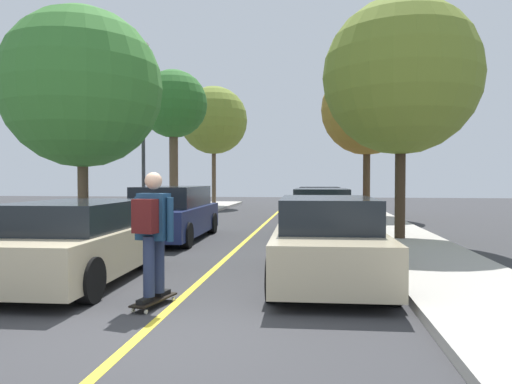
{
  "coord_description": "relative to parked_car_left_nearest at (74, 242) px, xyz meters",
  "views": [
    {
      "loc": [
        1.87,
        -5.03,
        1.7
      ],
      "look_at": [
        -0.07,
        10.83,
        1.27
      ],
      "focal_mm": 33.35,
      "sensor_mm": 36.0,
      "label": 1
    }
  ],
  "objects": [
    {
      "name": "street_tree_left_nearest",
      "position": [
        -2.04,
        4.32,
        3.41
      ],
      "size": [
        4.13,
        4.13,
        6.0
      ],
      "color": "brown",
      "rests_on": "sidewalk_left"
    },
    {
      "name": "fire_hydrant",
      "position": [
        -1.5,
        3.94,
        -0.18
      ],
      "size": [
        0.2,
        0.2,
        0.7
      ],
      "color": "#B2140F",
      "rests_on": "sidewalk_left"
    },
    {
      "name": "parked_car_right_nearest",
      "position": [
        4.18,
        0.56,
        0.02
      ],
      "size": [
        1.91,
        4.3,
        1.39
      ],
      "color": "#BCAD89",
      "rests_on": "ground"
    },
    {
      "name": "parked_car_right_far",
      "position": [
        4.18,
        13.51,
        0.0
      ],
      "size": [
        2.0,
        4.64,
        1.37
      ],
      "color": "maroon",
      "rests_on": "ground"
    },
    {
      "name": "center_line",
      "position": [
        2.09,
        1.58,
        -0.66
      ],
      "size": [
        0.12,
        39.2,
        0.01
      ],
      "primitive_type": "cube",
      "color": "gold",
      "rests_on": "ground"
    },
    {
      "name": "parked_car_right_near",
      "position": [
        4.18,
        7.46,
        0.02
      ],
      "size": [
        1.97,
        4.31,
        1.41
      ],
      "color": "#1E5B33",
      "rests_on": "ground"
    },
    {
      "name": "streetlamp",
      "position": [
        -1.75,
        7.98,
        2.94
      ],
      "size": [
        0.36,
        0.24,
        6.1
      ],
      "color": "#38383D",
      "rests_on": "sidewalk_left"
    },
    {
      "name": "street_tree_left_near",
      "position": [
        -2.04,
        12.41,
        4.21
      ],
      "size": [
        2.89,
        2.89,
        6.24
      ],
      "color": "brown",
      "rests_on": "sidewalk_left"
    },
    {
      "name": "street_tree_left_far",
      "position": [
        -2.04,
        20.64,
        4.57
      ],
      "size": [
        4.05,
        4.05,
        7.13
      ],
      "color": "brown",
      "rests_on": "sidewalk_left"
    },
    {
      "name": "skateboarder",
      "position": [
        1.84,
        -1.4,
        0.39
      ],
      "size": [
        0.59,
        0.7,
        1.69
      ],
      "color": "black",
      "rests_on": "skateboard"
    },
    {
      "name": "street_tree_right_nearest",
      "position": [
        6.23,
        5.5,
        3.73
      ],
      "size": [
        4.1,
        4.1,
        6.31
      ],
      "color": "#3D2D1E",
      "rests_on": "sidewalk_right"
    },
    {
      "name": "street_tree_right_near",
      "position": [
        6.23,
        13.66,
        4.06
      ],
      "size": [
        3.95,
        3.95,
        6.57
      ],
      "color": "#4C3823",
      "rests_on": "sidewalk_right"
    },
    {
      "name": "parked_car_left_nearest",
      "position": [
        0.0,
        0.0,
        0.0
      ],
      "size": [
        2.07,
        4.07,
        1.33
      ],
      "color": "#BCAD89",
      "rests_on": "ground"
    },
    {
      "name": "parked_car_left_near",
      "position": [
        0.0,
        5.54,
        0.07
      ],
      "size": [
        1.93,
        4.71,
        1.5
      ],
      "color": "navy",
      "rests_on": "ground"
    },
    {
      "name": "skateboard",
      "position": [
        1.85,
        -1.37,
        -0.58
      ],
      "size": [
        0.41,
        0.87,
        0.1
      ],
      "color": "black",
      "rests_on": "ground"
    },
    {
      "name": "ground",
      "position": [
        2.09,
        -2.42,
        -0.66
      ],
      "size": [
        80.0,
        80.0,
        0.0
      ],
      "primitive_type": "plane",
      "color": "#353538"
    }
  ]
}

